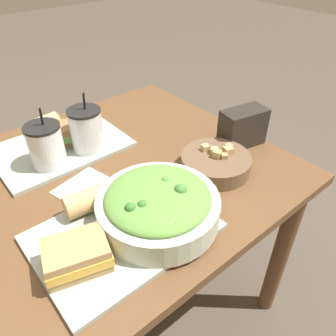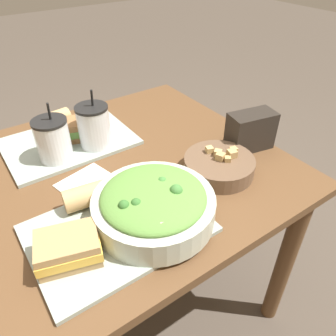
{
  "view_description": "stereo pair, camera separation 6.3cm",
  "coord_description": "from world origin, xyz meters",
  "px_view_note": "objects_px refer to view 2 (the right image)",
  "views": [
    {
      "loc": [
        -0.3,
        -0.71,
        1.3
      ],
      "look_at": [
        0.15,
        -0.18,
        0.78
      ],
      "focal_mm": 35.0,
      "sensor_mm": 36.0,
      "label": 1
    },
    {
      "loc": [
        -0.25,
        -0.75,
        1.3
      ],
      "look_at": [
        0.15,
        -0.18,
        0.78
      ],
      "focal_mm": 35.0,
      "sensor_mm": 36.0,
      "label": 2
    }
  ],
  "objects_px": {
    "salad_bowl": "(154,204)",
    "baguette_near": "(92,194)",
    "drink_cup_dark": "(53,141)",
    "sandwich_far": "(78,129)",
    "soup_bowl": "(219,165)",
    "napkin_folded": "(85,181)",
    "drink_cup_red": "(94,127)",
    "sandwich_near": "(68,248)",
    "chip_bag": "(251,131)",
    "baguette_far": "(57,119)"
  },
  "relations": [
    {
      "from": "baguette_far",
      "to": "drink_cup_dark",
      "type": "relative_size",
      "value": 0.56
    },
    {
      "from": "napkin_folded",
      "to": "baguette_far",
      "type": "bearing_deg",
      "value": 82.37
    },
    {
      "from": "sandwich_far",
      "to": "salad_bowl",
      "type": "bearing_deg",
      "value": -71.47
    },
    {
      "from": "salad_bowl",
      "to": "baguette_near",
      "type": "bearing_deg",
      "value": 126.5
    },
    {
      "from": "baguette_near",
      "to": "drink_cup_red",
      "type": "distance_m",
      "value": 0.29
    },
    {
      "from": "salad_bowl",
      "to": "sandwich_near",
      "type": "height_order",
      "value": "salad_bowl"
    },
    {
      "from": "baguette_far",
      "to": "drink_cup_red",
      "type": "distance_m",
      "value": 0.2
    },
    {
      "from": "sandwich_near",
      "to": "chip_bag",
      "type": "height_order",
      "value": "chip_bag"
    },
    {
      "from": "salad_bowl",
      "to": "sandwich_far",
      "type": "height_order",
      "value": "salad_bowl"
    },
    {
      "from": "soup_bowl",
      "to": "napkin_folded",
      "type": "xyz_separation_m",
      "value": [
        -0.35,
        0.19,
        -0.03
      ]
    },
    {
      "from": "sandwich_near",
      "to": "napkin_folded",
      "type": "height_order",
      "value": "sandwich_near"
    },
    {
      "from": "sandwich_near",
      "to": "drink_cup_dark",
      "type": "xyz_separation_m",
      "value": [
        0.11,
        0.39,
        0.03
      ]
    },
    {
      "from": "salad_bowl",
      "to": "drink_cup_dark",
      "type": "xyz_separation_m",
      "value": [
        -0.11,
        0.39,
        0.02
      ]
    },
    {
      "from": "baguette_near",
      "to": "chip_bag",
      "type": "bearing_deg",
      "value": -85.52
    },
    {
      "from": "baguette_far",
      "to": "drink_cup_dark",
      "type": "xyz_separation_m",
      "value": [
        -0.07,
        -0.19,
        0.03
      ]
    },
    {
      "from": "drink_cup_red",
      "to": "napkin_folded",
      "type": "bearing_deg",
      "value": -126.34
    },
    {
      "from": "drink_cup_dark",
      "to": "sandwich_far",
      "type": "bearing_deg",
      "value": 36.45
    },
    {
      "from": "chip_bag",
      "to": "napkin_folded",
      "type": "xyz_separation_m",
      "value": [
        -0.52,
        0.14,
        -0.06
      ]
    },
    {
      "from": "baguette_far",
      "to": "sandwich_far",
      "type": "bearing_deg",
      "value": -170.51
    },
    {
      "from": "sandwich_far",
      "to": "napkin_folded",
      "type": "distance_m",
      "value": 0.24
    },
    {
      "from": "sandwich_near",
      "to": "soup_bowl",
      "type": "bearing_deg",
      "value": 23.38
    },
    {
      "from": "sandwich_near",
      "to": "drink_cup_red",
      "type": "height_order",
      "value": "drink_cup_red"
    },
    {
      "from": "drink_cup_dark",
      "to": "chip_bag",
      "type": "bearing_deg",
      "value": -27.7
    },
    {
      "from": "drink_cup_dark",
      "to": "napkin_folded",
      "type": "relative_size",
      "value": 1.11
    },
    {
      "from": "baguette_far",
      "to": "drink_cup_red",
      "type": "bearing_deg",
      "value": -168.85
    },
    {
      "from": "sandwich_near",
      "to": "baguette_near",
      "type": "relative_size",
      "value": 1.1
    },
    {
      "from": "baguette_near",
      "to": "sandwich_far",
      "type": "relative_size",
      "value": 0.85
    },
    {
      "from": "chip_bag",
      "to": "drink_cup_red",
      "type": "bearing_deg",
      "value": 156.81
    },
    {
      "from": "soup_bowl",
      "to": "chip_bag",
      "type": "bearing_deg",
      "value": 15.05
    },
    {
      "from": "sandwich_near",
      "to": "baguette_near",
      "type": "xyz_separation_m",
      "value": [
        0.11,
        0.14,
        -0.0
      ]
    },
    {
      "from": "salad_bowl",
      "to": "drink_cup_dark",
      "type": "bearing_deg",
      "value": 105.04
    },
    {
      "from": "sandwich_far",
      "to": "drink_cup_dark",
      "type": "bearing_deg",
      "value": -125.17
    },
    {
      "from": "soup_bowl",
      "to": "drink_cup_dark",
      "type": "relative_size",
      "value": 1.12
    },
    {
      "from": "sandwich_near",
      "to": "baguette_far",
      "type": "height_order",
      "value": "sandwich_near"
    },
    {
      "from": "drink_cup_red",
      "to": "salad_bowl",
      "type": "bearing_deg",
      "value": -94.02
    },
    {
      "from": "sandwich_near",
      "to": "baguette_near",
      "type": "distance_m",
      "value": 0.18
    },
    {
      "from": "soup_bowl",
      "to": "sandwich_near",
      "type": "height_order",
      "value": "sandwich_near"
    },
    {
      "from": "baguette_near",
      "to": "baguette_far",
      "type": "xyz_separation_m",
      "value": [
        0.07,
        0.45,
        0.0
      ]
    },
    {
      "from": "salad_bowl",
      "to": "baguette_near",
      "type": "distance_m",
      "value": 0.17
    },
    {
      "from": "sandwich_far",
      "to": "drink_cup_dark",
      "type": "height_order",
      "value": "drink_cup_dark"
    },
    {
      "from": "chip_bag",
      "to": "sandwich_near",
      "type": "bearing_deg",
      "value": -159.46
    },
    {
      "from": "soup_bowl",
      "to": "drink_cup_dark",
      "type": "distance_m",
      "value": 0.5
    },
    {
      "from": "sandwich_near",
      "to": "baguette_near",
      "type": "height_order",
      "value": "sandwich_near"
    },
    {
      "from": "drink_cup_red",
      "to": "chip_bag",
      "type": "height_order",
      "value": "drink_cup_red"
    },
    {
      "from": "drink_cup_dark",
      "to": "chip_bag",
      "type": "distance_m",
      "value": 0.62
    },
    {
      "from": "sandwich_far",
      "to": "sandwich_near",
      "type": "bearing_deg",
      "value": -96.29
    },
    {
      "from": "soup_bowl",
      "to": "drink_cup_red",
      "type": "xyz_separation_m",
      "value": [
        -0.24,
        0.33,
        0.05
      ]
    },
    {
      "from": "soup_bowl",
      "to": "drink_cup_red",
      "type": "distance_m",
      "value": 0.42
    },
    {
      "from": "sandwich_near",
      "to": "chip_bag",
      "type": "distance_m",
      "value": 0.67
    },
    {
      "from": "soup_bowl",
      "to": "chip_bag",
      "type": "xyz_separation_m",
      "value": [
        0.17,
        0.05,
        0.03
      ]
    }
  ]
}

